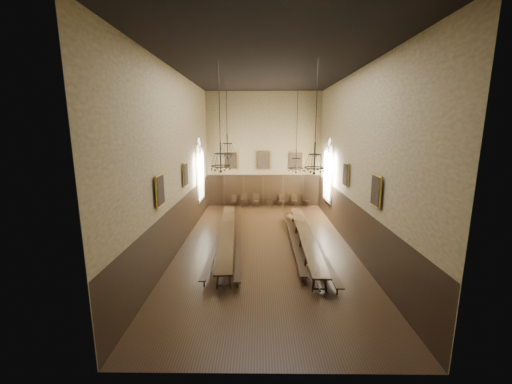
{
  "coord_description": "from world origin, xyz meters",
  "views": [
    {
      "loc": [
        -0.36,
        -15.95,
        6.16
      ],
      "look_at": [
        -0.52,
        1.5,
        2.63
      ],
      "focal_mm": 22.0,
      "sensor_mm": 36.0,
      "label": 1
    }
  ],
  "objects_px": {
    "bench_right_inner": "(293,239)",
    "chandelier_front_right": "(314,161)",
    "table_right": "(305,240)",
    "chair_4": "(270,203)",
    "chandelier_front_left": "(221,159)",
    "chair_5": "(281,203)",
    "chair_6": "(294,203)",
    "chandelier_back_right": "(296,162)",
    "chair_3": "(256,203)",
    "bench_left_inner": "(238,241)",
    "chair_7": "(306,203)",
    "chandelier_back_left": "(227,149)",
    "chair_1": "(234,203)",
    "table_left": "(227,237)",
    "bench_right_outer": "(313,241)",
    "bench_left_outer": "(220,239)",
    "chair_2": "(244,203)"
  },
  "relations": [
    {
      "from": "table_left",
      "to": "bench_right_inner",
      "type": "distance_m",
      "value": 3.55
    },
    {
      "from": "table_left",
      "to": "chandelier_front_left",
      "type": "xyz_separation_m",
      "value": [
        -0.01,
        -2.16,
        4.41
      ]
    },
    {
      "from": "chair_1",
      "to": "chair_3",
      "type": "height_order",
      "value": "chair_3"
    },
    {
      "from": "chair_3",
      "to": "chandelier_front_left",
      "type": "distance_m",
      "value": 11.59
    },
    {
      "from": "bench_left_inner",
      "to": "chair_6",
      "type": "xyz_separation_m",
      "value": [
        3.92,
        8.72,
        0.03
      ]
    },
    {
      "from": "table_right",
      "to": "chair_4",
      "type": "bearing_deg",
      "value": 100.1
    },
    {
      "from": "chair_6",
      "to": "chandelier_back_left",
      "type": "bearing_deg",
      "value": -119.37
    },
    {
      "from": "bench_left_inner",
      "to": "chandelier_back_left",
      "type": "height_order",
      "value": "chandelier_back_left"
    },
    {
      "from": "chair_3",
      "to": "chair_7",
      "type": "height_order",
      "value": "chair_3"
    },
    {
      "from": "table_right",
      "to": "bench_left_inner",
      "type": "distance_m",
      "value": 3.53
    },
    {
      "from": "chair_2",
      "to": "chandelier_back_left",
      "type": "height_order",
      "value": "chandelier_back_left"
    },
    {
      "from": "chair_4",
      "to": "chandelier_front_left",
      "type": "distance_m",
      "value": 11.79
    },
    {
      "from": "chair_3",
      "to": "chandelier_back_right",
      "type": "height_order",
      "value": "chandelier_back_right"
    },
    {
      "from": "chandelier_front_left",
      "to": "bench_right_inner",
      "type": "bearing_deg",
      "value": 32.9
    },
    {
      "from": "bench_left_outer",
      "to": "chair_3",
      "type": "relative_size",
      "value": 9.76
    },
    {
      "from": "chair_6",
      "to": "chandelier_front_right",
      "type": "bearing_deg",
      "value": -85.63
    },
    {
      "from": "chandelier_front_left",
      "to": "chair_6",
      "type": "bearing_deg",
      "value": 66.93
    },
    {
      "from": "bench_right_outer",
      "to": "chandelier_front_right",
      "type": "height_order",
      "value": "chandelier_front_right"
    },
    {
      "from": "table_left",
      "to": "bench_left_outer",
      "type": "relative_size",
      "value": 1.04
    },
    {
      "from": "table_right",
      "to": "chair_6",
      "type": "xyz_separation_m",
      "value": [
        0.39,
        8.82,
        -0.09
      ]
    },
    {
      "from": "bench_left_inner",
      "to": "chair_3",
      "type": "xyz_separation_m",
      "value": [
        0.85,
        8.64,
        0.04
      ]
    },
    {
      "from": "chair_3",
      "to": "chair_4",
      "type": "height_order",
      "value": "chair_3"
    },
    {
      "from": "table_right",
      "to": "table_left",
      "type": "bearing_deg",
      "value": 175.43
    },
    {
      "from": "chair_4",
      "to": "chair_1",
      "type": "bearing_deg",
      "value": -162.09
    },
    {
      "from": "bench_left_inner",
      "to": "chair_7",
      "type": "distance_m",
      "value": 10.02
    },
    {
      "from": "bench_left_outer",
      "to": "chair_4",
      "type": "height_order",
      "value": "chair_4"
    },
    {
      "from": "bench_right_outer",
      "to": "chair_4",
      "type": "bearing_deg",
      "value": 103.01
    },
    {
      "from": "bench_right_outer",
      "to": "chandelier_front_left",
      "type": "relative_size",
      "value": 2.29
    },
    {
      "from": "chair_5",
      "to": "chandelier_back_right",
      "type": "bearing_deg",
      "value": -67.76
    },
    {
      "from": "bench_left_inner",
      "to": "chair_6",
      "type": "bearing_deg",
      "value": 65.78
    },
    {
      "from": "bench_right_inner",
      "to": "chair_1",
      "type": "relative_size",
      "value": 10.08
    },
    {
      "from": "chair_7",
      "to": "chair_1",
      "type": "bearing_deg",
      "value": 161.27
    },
    {
      "from": "bench_left_outer",
      "to": "chandelier_front_right",
      "type": "height_order",
      "value": "chandelier_front_right"
    },
    {
      "from": "chandelier_front_left",
      "to": "chair_5",
      "type": "bearing_deg",
      "value": 71.77
    },
    {
      "from": "chair_7",
      "to": "chandelier_front_right",
      "type": "distance_m",
      "value": 11.96
    },
    {
      "from": "chair_6",
      "to": "chandelier_front_right",
      "type": "relative_size",
      "value": 0.22
    },
    {
      "from": "chandelier_back_right",
      "to": "chair_1",
      "type": "bearing_deg",
      "value": 123.5
    },
    {
      "from": "bench_left_outer",
      "to": "chair_1",
      "type": "bearing_deg",
      "value": 89.48
    },
    {
      "from": "chandelier_back_right",
      "to": "chair_3",
      "type": "bearing_deg",
      "value": 111.13
    },
    {
      "from": "table_left",
      "to": "chair_1",
      "type": "relative_size",
      "value": 11.32
    },
    {
      "from": "bench_right_outer",
      "to": "chair_1",
      "type": "relative_size",
      "value": 11.38
    },
    {
      "from": "chair_6",
      "to": "chandelier_back_left",
      "type": "distance_m",
      "value": 9.21
    },
    {
      "from": "bench_right_inner",
      "to": "chandelier_front_right",
      "type": "relative_size",
      "value": 2.02
    },
    {
      "from": "chair_3",
      "to": "chair_7",
      "type": "bearing_deg",
      "value": 8.66
    },
    {
      "from": "table_left",
      "to": "chandelier_back_right",
      "type": "height_order",
      "value": "chandelier_back_right"
    },
    {
      "from": "table_left",
      "to": "table_right",
      "type": "distance_m",
      "value": 4.15
    },
    {
      "from": "chair_1",
      "to": "chandelier_front_right",
      "type": "xyz_separation_m",
      "value": [
        4.43,
        -11.0,
        4.52
      ]
    },
    {
      "from": "chair_3",
      "to": "chair_5",
      "type": "xyz_separation_m",
      "value": [
        2.04,
        0.06,
        -0.01
      ]
    },
    {
      "from": "chair_3",
      "to": "chandelier_front_right",
      "type": "relative_size",
      "value": 0.22
    },
    {
      "from": "chair_7",
      "to": "chandelier_back_right",
      "type": "relative_size",
      "value": 0.19
    }
  ]
}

